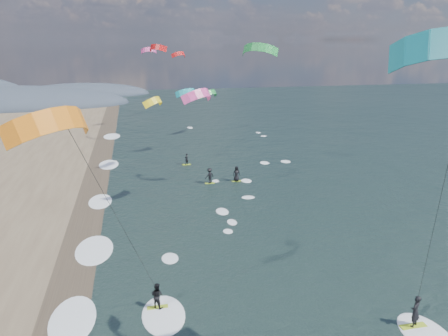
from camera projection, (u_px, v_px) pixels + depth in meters
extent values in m
cube|color=#382D23|center=(71.00, 285.00, 29.45)|extent=(3.00, 240.00, 0.00)
ellipsoid|color=#3D4756|center=(82.00, 95.00, 130.76)|extent=(40.00, 18.00, 7.00)
cube|color=#9AB920|center=(413.00, 326.00, 25.15)|extent=(1.58, 0.47, 0.07)
imported|color=black|center=(415.00, 311.00, 24.87)|extent=(0.85, 0.78, 1.95)
ellipsoid|color=white|center=(427.00, 335.00, 24.47)|extent=(2.60, 4.20, 0.12)
cylinder|color=black|center=(438.00, 210.00, 19.53)|extent=(0.02, 0.02, 16.25)
cube|color=#9AB920|center=(158.00, 307.00, 26.93)|extent=(1.29, 0.40, 0.06)
imported|color=black|center=(157.00, 295.00, 26.69)|extent=(1.01, 0.98, 1.64)
ellipsoid|color=white|center=(163.00, 315.00, 26.25)|extent=(2.60, 4.20, 0.12)
cylinder|color=black|center=(120.00, 223.00, 21.76)|extent=(0.02, 0.02, 13.59)
cube|color=#9AB920|center=(210.00, 183.00, 50.26)|extent=(1.10, 0.35, 0.05)
imported|color=black|center=(210.00, 176.00, 50.00)|extent=(1.34, 1.14, 1.79)
cube|color=#9AB920|center=(236.00, 181.00, 51.03)|extent=(1.10, 0.35, 0.05)
imported|color=black|center=(237.00, 174.00, 50.78)|extent=(0.87, 0.57, 1.77)
cube|color=#9AB920|center=(187.00, 164.00, 57.79)|extent=(1.10, 0.35, 0.05)
imported|color=black|center=(187.00, 159.00, 57.57)|extent=(0.64, 0.63, 1.49)
ellipsoid|color=white|center=(84.00, 318.00, 25.93)|extent=(2.40, 5.40, 0.11)
ellipsoid|color=white|center=(95.00, 250.00, 34.38)|extent=(2.40, 5.40, 0.11)
ellipsoid|color=white|center=(103.00, 201.00, 44.71)|extent=(2.40, 5.40, 0.11)
ellipsoid|color=white|center=(109.00, 165.00, 57.85)|extent=(2.40, 5.40, 0.11)
ellipsoid|color=white|center=(113.00, 136.00, 74.75)|extent=(2.40, 5.40, 0.11)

